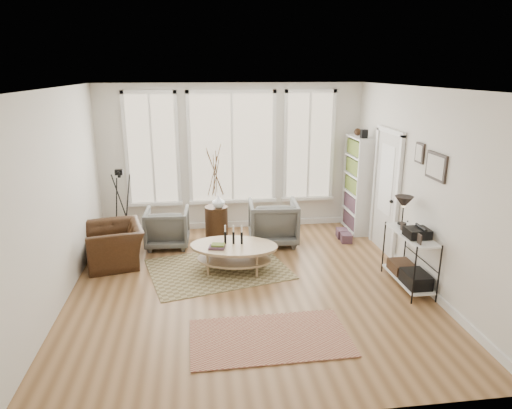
{
  "coord_description": "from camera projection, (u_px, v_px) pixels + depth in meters",
  "views": [
    {
      "loc": [
        -0.69,
        -6.2,
        3.13
      ],
      "look_at": [
        0.2,
        0.6,
        1.1
      ],
      "focal_mm": 32.0,
      "sensor_mm": 36.0,
      "label": 1
    }
  ],
  "objects": [
    {
      "name": "room",
      "position": [
        249.0,
        194.0,
        6.5
      ],
      "size": [
        5.5,
        5.54,
        2.9
      ],
      "color": "#966C43",
      "rests_on": "ground"
    },
    {
      "name": "bay_window",
      "position": [
        232.0,
        150.0,
        9.0
      ],
      "size": [
        4.14,
        0.12,
        2.24
      ],
      "color": "tan",
      "rests_on": "ground"
    },
    {
      "name": "door",
      "position": [
        386.0,
        189.0,
        7.97
      ],
      "size": [
        0.09,
        1.06,
        2.22
      ],
      "color": "silver",
      "rests_on": "ground"
    },
    {
      "name": "bookcase",
      "position": [
        357.0,
        184.0,
        9.02
      ],
      "size": [
        0.31,
        0.85,
        2.06
      ],
      "color": "white",
      "rests_on": "ground"
    },
    {
      "name": "low_shelf",
      "position": [
        410.0,
        254.0,
        6.74
      ],
      "size": [
        0.38,
        1.08,
        1.3
      ],
      "color": "white",
      "rests_on": "ground"
    },
    {
      "name": "wall_art",
      "position": [
        431.0,
        163.0,
        6.4
      ],
      "size": [
        0.04,
        0.88,
        0.44
      ],
      "color": "black",
      "rests_on": "ground"
    },
    {
      "name": "rug_main",
      "position": [
        218.0,
        269.0,
        7.45
      ],
      "size": [
        2.47,
        2.08,
        0.01
      ],
      "primitive_type": "cube",
      "rotation": [
        0.0,
        0.0,
        0.24
      ],
      "color": "brown",
      "rests_on": "ground"
    },
    {
      "name": "rug_runner",
      "position": [
        270.0,
        337.0,
        5.53
      ],
      "size": [
        1.94,
        1.1,
        0.01
      ],
      "primitive_type": "cube",
      "rotation": [
        0.0,
        0.0,
        0.02
      ],
      "color": "brown",
      "rests_on": "ground"
    },
    {
      "name": "coffee_table",
      "position": [
        233.0,
        251.0,
        7.31
      ],
      "size": [
        1.56,
        1.17,
        0.64
      ],
      "color": "tan",
      "rests_on": "ground"
    },
    {
      "name": "armchair_left",
      "position": [
        167.0,
        227.0,
        8.35
      ],
      "size": [
        0.79,
        0.82,
        0.72
      ],
      "primitive_type": "imported",
      "rotation": [
        0.0,
        0.0,
        3.1
      ],
      "color": "#60615C",
      "rests_on": "ground"
    },
    {
      "name": "armchair_right",
      "position": [
        273.0,
        222.0,
        8.49
      ],
      "size": [
        0.93,
        0.96,
        0.82
      ],
      "primitive_type": "imported",
      "rotation": [
        0.0,
        0.0,
        3.08
      ],
      "color": "#60615C",
      "rests_on": "ground"
    },
    {
      "name": "side_table",
      "position": [
        216.0,
        195.0,
        8.54
      ],
      "size": [
        0.43,
        0.43,
        1.82
      ],
      "color": "#372011",
      "rests_on": "ground"
    },
    {
      "name": "vase",
      "position": [
        218.0,
        202.0,
        8.51
      ],
      "size": [
        0.25,
        0.25,
        0.24
      ],
      "primitive_type": "imported",
      "rotation": [
        0.0,
        0.0,
        0.12
      ],
      "color": "silver",
      "rests_on": "side_table"
    },
    {
      "name": "accent_chair",
      "position": [
        115.0,
        245.0,
        7.59
      ],
      "size": [
        1.21,
        1.11,
        0.67
      ],
      "primitive_type": "imported",
      "rotation": [
        0.0,
        0.0,
        -1.33
      ],
      "color": "#372011",
      "rests_on": "ground"
    },
    {
      "name": "tripod_camera",
      "position": [
        122.0,
        209.0,
        8.46
      ],
      "size": [
        0.49,
        0.49,
        1.4
      ],
      "color": "black",
      "rests_on": "ground"
    },
    {
      "name": "book_stack_near",
      "position": [
        342.0,
        233.0,
        8.85
      ],
      "size": [
        0.23,
        0.28,
        0.17
      ],
      "primitive_type": "cube",
      "rotation": [
        0.0,
        0.0,
        -0.1
      ],
      "color": "maroon",
      "rests_on": "ground"
    },
    {
      "name": "book_stack_far",
      "position": [
        346.0,
        238.0,
        8.62
      ],
      "size": [
        0.23,
        0.27,
        0.16
      ],
      "primitive_type": "cube",
      "rotation": [
        0.0,
        0.0,
        -0.14
      ],
      "color": "maroon",
      "rests_on": "ground"
    }
  ]
}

